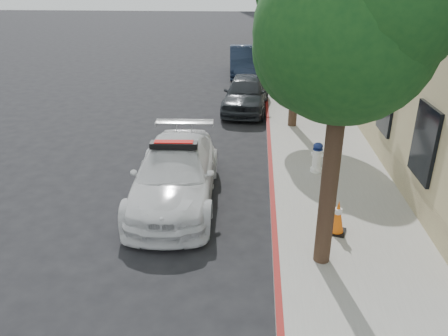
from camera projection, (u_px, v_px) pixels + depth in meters
ground at (185, 209)px, 10.27m from camera, size 120.00×120.00×0.00m
sidewalk at (302, 98)px, 19.11m from camera, size 3.20×50.00×0.15m
curb_strip at (266, 98)px, 19.21m from camera, size 0.12×50.00×0.15m
tree_near at (348, 31)px, 6.50m from camera, size 2.92×2.82×5.62m
tree_mid at (301, 5)px, 13.84m from camera, size 2.77×2.64×5.43m
police_car at (175, 174)px, 10.41m from camera, size 2.14×4.80×1.52m
parked_car_mid at (246, 93)px, 17.44m from camera, size 1.97×4.24×1.41m
parked_car_far at (245, 61)px, 23.49m from camera, size 1.93×4.74×1.53m
fire_hydrant at (317, 158)px, 11.68m from camera, size 0.35×0.32×0.83m
traffic_cone at (338, 217)px, 8.91m from camera, size 0.48×0.48×0.73m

